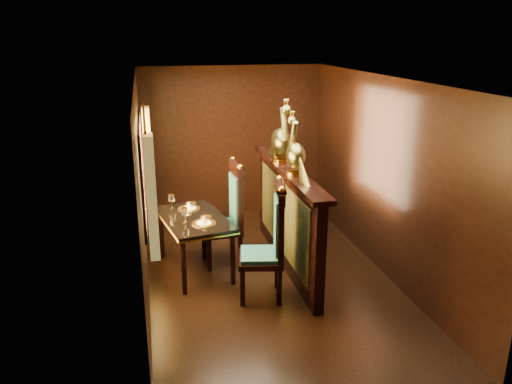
{
  "coord_description": "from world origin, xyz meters",
  "views": [
    {
      "loc": [
        -1.42,
        -5.58,
        3.01
      ],
      "look_at": [
        -0.1,
        0.27,
        1.08
      ],
      "focal_mm": 35.0,
      "sensor_mm": 36.0,
      "label": 1
    }
  ],
  "objects_px": {
    "peacock_right": "(281,130)",
    "dining_table": "(194,222)",
    "peacock_left": "(296,144)",
    "chair_right": "(230,210)",
    "chair_left": "(272,238)"
  },
  "relations": [
    {
      "from": "peacock_left",
      "to": "peacock_right",
      "type": "relative_size",
      "value": 0.87
    },
    {
      "from": "dining_table",
      "to": "chair_left",
      "type": "xyz_separation_m",
      "value": [
        0.81,
        -0.9,
        0.07
      ]
    },
    {
      "from": "chair_right",
      "to": "peacock_right",
      "type": "relative_size",
      "value": 1.67
    },
    {
      "from": "chair_right",
      "to": "chair_left",
      "type": "bearing_deg",
      "value": -76.81
    },
    {
      "from": "peacock_right",
      "to": "chair_left",
      "type": "bearing_deg",
      "value": -109.85
    },
    {
      "from": "peacock_right",
      "to": "dining_table",
      "type": "bearing_deg",
      "value": -169.96
    },
    {
      "from": "peacock_left",
      "to": "peacock_right",
      "type": "xyz_separation_m",
      "value": [
        0.0,
        0.65,
        0.06
      ]
    },
    {
      "from": "dining_table",
      "to": "peacock_right",
      "type": "height_order",
      "value": "peacock_right"
    },
    {
      "from": "chair_left",
      "to": "peacock_right",
      "type": "distance_m",
      "value": 1.57
    },
    {
      "from": "dining_table",
      "to": "chair_right",
      "type": "xyz_separation_m",
      "value": [
        0.51,
        0.15,
        0.07
      ]
    },
    {
      "from": "peacock_left",
      "to": "peacock_right",
      "type": "distance_m",
      "value": 0.66
    },
    {
      "from": "dining_table",
      "to": "peacock_left",
      "type": "distance_m",
      "value": 1.67
    },
    {
      "from": "chair_right",
      "to": "peacock_left",
      "type": "relative_size",
      "value": 1.92
    },
    {
      "from": "dining_table",
      "to": "chair_right",
      "type": "height_order",
      "value": "chair_right"
    },
    {
      "from": "chair_right",
      "to": "peacock_left",
      "type": "distance_m",
      "value": 1.35
    }
  ]
}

